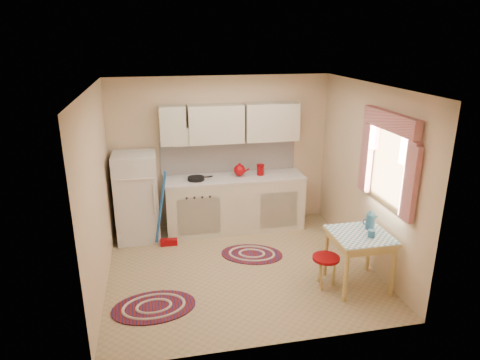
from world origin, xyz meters
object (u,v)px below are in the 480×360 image
Objects in this scene: table at (358,260)px; stool at (325,271)px; fridge at (137,197)px; base_cabinets at (235,204)px.

table is 0.45m from stool.
stool is (-0.42, 0.06, -0.15)m from table.
table reaches higher than stool.
fridge reaches higher than stool.
base_cabinets is 5.36× the size of stool.
base_cabinets reaches higher than table.
table is (2.79, -1.96, -0.34)m from fridge.
table is at bearing -35.05° from fridge.
base_cabinets is (1.56, 0.05, -0.26)m from fridge.
table is at bearing -58.57° from base_cabinets.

